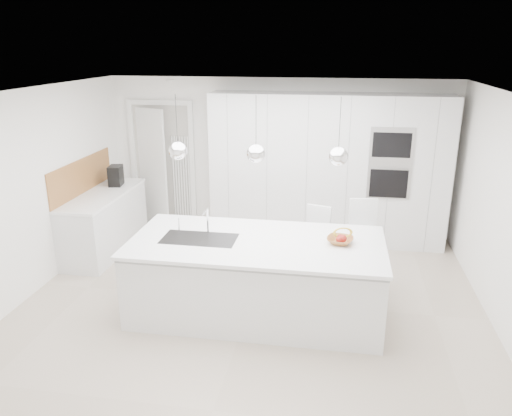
% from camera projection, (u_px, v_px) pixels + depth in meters
% --- Properties ---
extents(floor, '(5.50, 5.50, 0.00)m').
position_uv_depth(floor, '(252.00, 301.00, 6.11)').
color(floor, '#BDAB98').
rests_on(floor, ground).
extents(wall_back, '(5.50, 0.00, 5.50)m').
position_uv_depth(wall_back, '(278.00, 157.00, 8.06)').
color(wall_back, white).
rests_on(wall_back, ground).
extents(wall_left, '(0.00, 5.00, 5.00)m').
position_uv_depth(wall_left, '(32.00, 193.00, 6.14)').
color(wall_left, white).
rests_on(wall_left, ground).
extents(ceiling, '(5.50, 5.50, 0.00)m').
position_uv_depth(ceiling, '(251.00, 92.00, 5.32)').
color(ceiling, white).
rests_on(ceiling, wall_back).
extents(tall_cabinets, '(3.60, 0.60, 2.30)m').
position_uv_depth(tall_cabinets, '(327.00, 169.00, 7.68)').
color(tall_cabinets, white).
rests_on(tall_cabinets, floor).
extents(oven_stack, '(0.62, 0.04, 1.05)m').
position_uv_depth(oven_stack, '(390.00, 164.00, 7.19)').
color(oven_stack, '#A5A5A8').
rests_on(oven_stack, tall_cabinets).
extents(doorway_frame, '(1.11, 0.08, 2.13)m').
position_uv_depth(doorway_frame, '(163.00, 166.00, 8.40)').
color(doorway_frame, white).
rests_on(doorway_frame, floor).
extents(hallway_door, '(0.76, 0.38, 2.00)m').
position_uv_depth(hallway_door, '(148.00, 168.00, 8.40)').
color(hallway_door, white).
rests_on(hallway_door, floor).
extents(radiator, '(0.32, 0.04, 1.40)m').
position_uv_depth(radiator, '(182.00, 177.00, 8.40)').
color(radiator, white).
rests_on(radiator, floor).
extents(left_base_cabinets, '(0.60, 1.80, 0.86)m').
position_uv_depth(left_base_cabinets, '(105.00, 223.00, 7.48)').
color(left_base_cabinets, white).
rests_on(left_base_cabinets, floor).
extents(left_worktop, '(0.62, 1.82, 0.04)m').
position_uv_depth(left_worktop, '(102.00, 195.00, 7.34)').
color(left_worktop, white).
rests_on(left_worktop, left_base_cabinets).
extents(oak_backsplash, '(0.02, 1.80, 0.50)m').
position_uv_depth(oak_backsplash, '(82.00, 176.00, 7.30)').
color(oak_backsplash, '#AF7037').
rests_on(oak_backsplash, wall_left).
extents(island_base, '(2.80, 1.20, 0.86)m').
position_uv_depth(island_base, '(256.00, 281.00, 5.67)').
color(island_base, white).
rests_on(island_base, floor).
extents(island_worktop, '(2.84, 1.40, 0.04)m').
position_uv_depth(island_worktop, '(257.00, 242.00, 5.58)').
color(island_worktop, white).
rests_on(island_worktop, island_base).
extents(island_sink, '(0.84, 0.44, 0.18)m').
position_uv_depth(island_sink, '(200.00, 245.00, 5.65)').
color(island_sink, '#3F3F42').
rests_on(island_sink, island_worktop).
extents(island_tap, '(0.02, 0.02, 0.30)m').
position_uv_depth(island_tap, '(208.00, 221.00, 5.76)').
color(island_tap, white).
rests_on(island_tap, island_worktop).
extents(pendant_left, '(0.20, 0.20, 0.20)m').
position_uv_depth(pendant_left, '(178.00, 151.00, 5.35)').
color(pendant_left, white).
rests_on(pendant_left, ceiling).
extents(pendant_mid, '(0.20, 0.20, 0.20)m').
position_uv_depth(pendant_mid, '(256.00, 154.00, 5.21)').
color(pendant_mid, white).
rests_on(pendant_mid, ceiling).
extents(pendant_right, '(0.20, 0.20, 0.20)m').
position_uv_depth(pendant_right, '(338.00, 157.00, 5.08)').
color(pendant_right, white).
rests_on(pendant_right, ceiling).
extents(fruit_bowl, '(0.34, 0.34, 0.07)m').
position_uv_depth(fruit_bowl, '(340.00, 240.00, 5.49)').
color(fruit_bowl, '#AF7037').
rests_on(fruit_bowl, island_worktop).
extents(espresso_machine, '(0.23, 0.31, 0.31)m').
position_uv_depth(espresso_machine, '(116.00, 176.00, 7.71)').
color(espresso_machine, black).
rests_on(espresso_machine, left_worktop).
extents(bar_stool_left, '(0.47, 0.55, 1.03)m').
position_uv_depth(bar_stool_left, '(317.00, 248.00, 6.37)').
color(bar_stool_left, white).
rests_on(bar_stool_left, floor).
extents(bar_stool_right, '(0.45, 0.57, 1.13)m').
position_uv_depth(bar_stool_right, '(361.00, 245.00, 6.32)').
color(bar_stool_right, white).
rests_on(bar_stool_right, floor).
extents(apple_a, '(0.09, 0.09, 0.09)m').
position_uv_depth(apple_a, '(340.00, 238.00, 5.45)').
color(apple_a, '#A11E19').
rests_on(apple_a, fruit_bowl).
extents(apple_b, '(0.09, 0.09, 0.09)m').
position_uv_depth(apple_b, '(343.00, 239.00, 5.44)').
color(apple_b, '#A11E19').
rests_on(apple_b, fruit_bowl).
extents(apple_c, '(0.07, 0.07, 0.07)m').
position_uv_depth(apple_c, '(339.00, 240.00, 5.43)').
color(apple_c, '#A11E19').
rests_on(apple_c, fruit_bowl).
extents(banana_bunch, '(0.25, 0.18, 0.23)m').
position_uv_depth(banana_bunch, '(343.00, 233.00, 5.47)').
color(banana_bunch, gold).
rests_on(banana_bunch, fruit_bowl).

